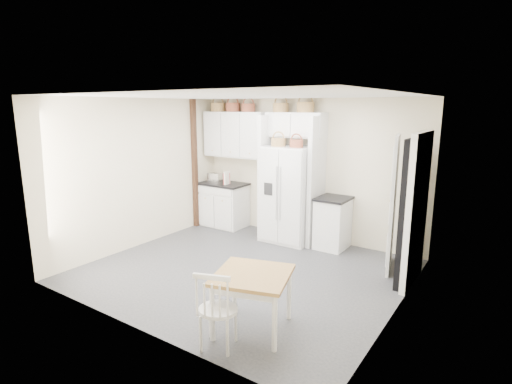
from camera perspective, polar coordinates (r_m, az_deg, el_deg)
The scene contains 29 objects.
floor at distance 6.22m, azimuth -1.67°, elevation -11.14°, with size 4.50×4.50×0.00m, color #2B2C33.
ceiling at distance 5.71m, azimuth -1.83°, elevation 13.58°, with size 4.50×4.50×0.00m, color white.
wall_back at distance 7.52m, azimuth 7.19°, elevation 3.19°, with size 4.50×4.50×0.00m, color beige.
wall_left at distance 7.35m, azimuth -16.17°, elevation 2.60°, with size 4.00×4.00×0.00m, color beige.
wall_right at distance 4.90m, azimuth 20.19°, elevation -2.27°, with size 4.00×4.00×0.00m, color beige.
refrigerator at distance 7.34m, azimuth 4.75°, elevation -0.32°, with size 0.91×0.73×1.76m, color silver.
base_cab_left at distance 8.37m, azimuth -4.64°, elevation -1.88°, with size 0.94×0.59×0.87m, color white.
base_cab_right at distance 7.15m, azimuth 10.90°, elevation -4.49°, with size 0.50×0.59×0.87m, color white.
dining_table at distance 4.60m, azimuth -0.50°, elevation -15.35°, with size 0.80×0.80×0.67m, color brown.
windsor_chair at distance 4.28m, azimuth -5.42°, elevation -16.41°, with size 0.41×0.37×0.83m, color white.
counter_left at distance 8.27m, azimuth -4.69°, elevation 1.17°, with size 0.98×0.63×0.04m, color black.
counter_right at distance 7.04m, azimuth 11.04°, elevation -0.93°, with size 0.53×0.63×0.04m, color black.
toaster at distance 8.40m, azimuth -5.98°, elevation 2.09°, with size 0.26×0.15×0.18m, color silver.
cookbook_red at distance 8.09m, azimuth -4.22°, elevation 1.91°, with size 0.03×0.15×0.23m, color #B01013.
cookbook_cream at distance 8.08m, azimuth -4.15°, elevation 2.03°, with size 0.04×0.18×0.27m, color white.
basket_upper_a at distance 8.35m, azimuth -5.45°, elevation 11.95°, with size 0.31×0.31×0.17m, color brown.
basket_upper_b at distance 8.12m, azimuth -3.33°, elevation 11.99°, with size 0.30×0.30×0.17m, color brown.
basket_upper_c at distance 7.89m, azimuth -1.11°, elevation 11.94°, with size 0.28×0.28×0.16m, color brown.
basket_bridge_a at distance 7.50m, azimuth 3.55°, elevation 11.94°, with size 0.30×0.30×0.17m, color brown.
basket_bridge_b at distance 7.26m, azimuth 7.07°, elevation 11.93°, with size 0.32×0.32×0.18m, color brown.
basket_fridge_a at distance 7.20m, azimuth 3.21°, elevation 7.11°, with size 0.27×0.27×0.14m, color brown.
basket_fridge_b at distance 7.02m, azimuth 5.79°, elevation 6.89°, with size 0.24×0.24×0.13m, color brown.
upper_cabinet at distance 8.09m, azimuth -2.87°, elevation 8.18°, with size 1.40×0.34×0.90m, color white.
bridge_cabinet at distance 7.35m, azimuth 5.69°, elevation 9.50°, with size 1.12×0.34×0.45m, color white.
fridge_panel_left at distance 7.60m, azimuth 1.69°, elevation 2.24°, with size 0.08×0.60×2.30m, color white.
fridge_panel_right at distance 7.12m, azimuth 8.65°, elevation 1.43°, with size 0.08×0.60×2.30m, color white.
trim_post at distance 8.23m, azimuth -8.75°, elevation 3.92°, with size 0.09×0.09×2.60m, color #361C16.
doorway_void at distance 5.93m, azimuth 21.51°, elevation -2.69°, with size 0.18×0.85×2.05m, color black.
door_slab at distance 6.33m, azimuth 19.01°, elevation -1.61°, with size 0.80×0.04×2.05m, color white.
Camera 1 is at (3.33, -4.64, 2.46)m, focal length 28.00 mm.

